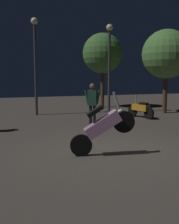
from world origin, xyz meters
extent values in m
plane|color=#4C443D|center=(0.00, 0.00, 0.00)|extent=(40.00, 40.00, 0.00)
cylinder|color=black|center=(-0.93, -0.21, 0.28)|extent=(0.57, 0.22, 0.56)
cylinder|color=black|center=(0.14, -0.45, 0.86)|extent=(0.57, 0.22, 0.56)
cube|color=#C68CB7|center=(-0.40, -0.33, 0.80)|extent=(1.01, 0.50, 0.76)
cube|color=black|center=(-0.59, -0.29, 1.15)|extent=(0.47, 0.33, 0.32)
cylinder|color=gray|center=(-0.06, -0.41, 1.41)|extent=(0.21, 0.10, 0.44)
sphere|color=#F2EABF|center=(0.04, -0.43, 1.14)|extent=(0.12, 0.12, 0.12)
cylinder|color=black|center=(3.90, 4.43, 0.28)|extent=(0.24, 0.57, 0.56)
cylinder|color=black|center=(3.61, 5.49, 0.28)|extent=(0.24, 0.57, 0.56)
cube|color=orange|center=(3.76, 4.96, 0.51)|extent=(0.54, 1.00, 0.30)
cube|color=black|center=(3.81, 4.77, 0.71)|extent=(0.35, 0.49, 0.10)
cylinder|color=gray|center=(3.66, 5.30, 0.89)|extent=(0.07, 0.07, 0.45)
sphere|color=#F2EABF|center=(3.64, 5.40, 0.56)|extent=(0.12, 0.12, 0.12)
cylinder|color=black|center=(0.74, 3.76, 0.42)|extent=(0.12, 0.12, 0.84)
cylinder|color=black|center=(0.87, 3.68, 0.42)|extent=(0.12, 0.12, 0.84)
cube|color=#1E3F2D|center=(0.80, 3.72, 1.16)|extent=(0.43, 0.39, 0.63)
sphere|color=brown|center=(0.80, 3.72, 1.62)|extent=(0.23, 0.23, 0.23)
cylinder|color=#1E3F2D|center=(0.60, 3.84, 1.19)|extent=(0.21, 0.17, 0.57)
cylinder|color=#1E3F2D|center=(1.01, 3.59, 1.19)|extent=(0.21, 0.17, 0.57)
cylinder|color=#38383D|center=(3.02, 7.12, 2.22)|extent=(0.14, 0.14, 4.45)
sphere|color=#F9E59E|center=(3.02, 7.12, 4.59)|extent=(0.36, 0.36, 0.36)
cylinder|color=#38383D|center=(-0.88, 7.66, 2.31)|extent=(0.14, 0.14, 4.63)
sphere|color=#F9E59E|center=(-0.88, 7.66, 4.77)|extent=(0.36, 0.36, 0.36)
cylinder|color=#4C331E|center=(5.92, 6.09, 1.14)|extent=(0.24, 0.24, 2.28)
sphere|color=#568C42|center=(5.92, 6.09, 3.20)|extent=(2.63, 2.63, 2.63)
cylinder|color=#4C331E|center=(3.70, 9.78, 1.29)|extent=(0.24, 0.24, 2.58)
sphere|color=#477A38|center=(3.70, 9.78, 3.47)|extent=(2.54, 2.54, 2.54)
camera|label=1|loc=(-2.98, -6.66, 2.02)|focal=43.82mm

